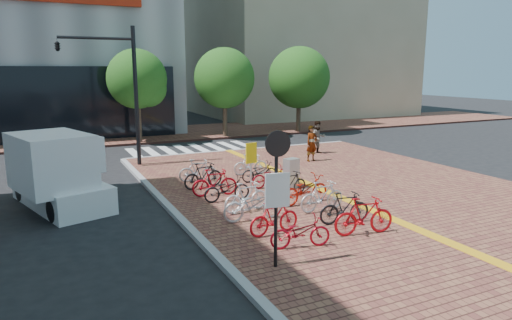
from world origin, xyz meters
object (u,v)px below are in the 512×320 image
bike_9 (345,208)px  bike_13 (272,176)px  bike_15 (251,164)px  utility_box (291,173)px  bike_6 (203,175)px  bike_7 (198,170)px  bike_14 (260,172)px  pedestrian_a (312,143)px  bike_0 (300,232)px  bike_2 (253,204)px  bike_8 (364,216)px  bike_3 (246,197)px  pedestrian_b (318,137)px  bike_10 (322,196)px  bike_11 (305,189)px  bike_4 (227,189)px  traffic_light_pole (101,70)px  box_truck (61,171)px  yellow_sign (251,157)px  bike_5 (215,182)px  bike_12 (290,184)px  notice_sign (277,183)px

bike_9 → bike_13: bearing=8.2°
bike_15 → utility_box: size_ratio=1.33×
bike_6 → bike_7: size_ratio=1.08×
bike_7 → bike_13: bearing=-124.6°
bike_6 → bike_14: 2.49m
pedestrian_a → bike_0: bearing=-131.7°
bike_2 → bike_8: 3.39m
bike_2 → bike_3: (0.16, 0.90, -0.01)m
bike_2 → pedestrian_b: pedestrian_b is taller
bike_10 → bike_11: (-0.04, 1.01, -0.00)m
bike_4 → bike_13: 2.56m
utility_box → traffic_light_pole: size_ratio=0.18×
bike_11 → box_truck: box_truck is taller
yellow_sign → box_truck: bearing=169.3°
bike_7 → pedestrian_a: 6.90m
bike_5 → utility_box: utility_box is taller
pedestrian_b → box_truck: (-13.46, -4.22, 0.21)m
box_truck → bike_0: bearing=-53.3°
bike_11 → utility_box: bearing=-24.3°
yellow_sign → bike_7: bearing=125.5°
bike_5 → bike_14: size_ratio=1.07×
pedestrian_b → traffic_light_pole: traffic_light_pole is taller
bike_12 → pedestrian_a: pedestrian_a is taller
bike_4 → utility_box: utility_box is taller
bike_12 → utility_box: bearing=-42.1°
bike_14 → traffic_light_pole: bearing=43.9°
bike_3 → traffic_light_pole: size_ratio=0.25×
bike_9 → bike_13: 4.84m
box_truck → bike_9: bearing=-39.0°
bike_9 → bike_6: bearing=31.2°
bike_13 → bike_0: bearing=161.5°
bike_13 → box_truck: bearing=82.0°
bike_2 → bike_9: bearing=-118.7°
bike_5 → bike_12: 2.81m
pedestrian_a → traffic_light_pole: 10.80m
bike_5 → bike_8: size_ratio=0.93×
bike_4 → utility_box: bearing=-76.2°
utility_box → traffic_light_pole: traffic_light_pole is taller
bike_15 → bike_4: bearing=148.3°
bike_6 → pedestrian_a: 7.39m
bike_13 → pedestrian_a: (4.31, 3.88, 0.47)m
bike_5 → bike_2: bearing=-170.6°
yellow_sign → traffic_light_pole: traffic_light_pole is taller
bike_12 → yellow_sign: 1.91m
bike_6 → bike_7: 1.14m
bike_3 → notice_sign: size_ratio=0.51×
bike_4 → bike_8: (2.26, -4.82, 0.10)m
bike_8 → bike_13: size_ratio=1.09×
bike_6 → box_truck: size_ratio=0.34×
utility_box → bike_3: bearing=-144.4°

